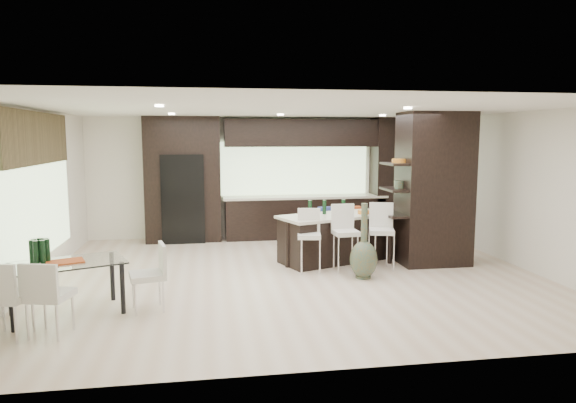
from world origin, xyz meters
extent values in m
plane|color=beige|center=(0.00, 0.00, 0.00)|extent=(8.00, 8.00, 0.00)
cube|color=white|center=(0.00, 3.50, 1.35)|extent=(8.00, 0.02, 2.70)
cube|color=white|center=(-4.00, 0.00, 1.35)|extent=(0.02, 7.00, 2.70)
cube|color=white|center=(4.00, 0.00, 1.35)|extent=(0.02, 7.00, 2.70)
cube|color=white|center=(0.00, 0.00, 2.70)|extent=(8.00, 7.00, 0.02)
cube|color=#B2D199|center=(-3.96, 0.20, 1.35)|extent=(0.04, 3.20, 1.90)
cube|color=#B2D199|center=(0.60, 3.46, 1.55)|extent=(3.40, 0.04, 1.20)
cube|color=brown|center=(-3.93, 0.20, 2.25)|extent=(0.08, 3.00, 0.80)
cube|color=white|center=(0.00, 0.25, 2.68)|extent=(4.00, 3.00, 0.02)
cube|color=black|center=(0.50, 3.17, 1.35)|extent=(6.80, 0.68, 2.70)
cube|color=black|center=(-1.90, 3.12, 0.95)|extent=(0.90, 0.68, 1.90)
cube|color=black|center=(2.60, 0.40, 1.35)|extent=(1.20, 0.80, 2.70)
cube|color=black|center=(0.91, 0.85, 0.43)|extent=(2.23, 1.55, 0.85)
cube|color=beige|center=(0.28, 0.12, 0.43)|extent=(0.44, 0.44, 0.86)
cube|color=beige|center=(0.91, 0.11, 0.46)|extent=(0.43, 0.43, 0.91)
cube|color=beige|center=(1.54, 0.11, 0.46)|extent=(0.50, 0.50, 0.92)
cube|color=black|center=(1.25, 1.34, 0.27)|extent=(1.45, 0.70, 0.54)
cube|color=white|center=(-3.19, -1.42, 0.34)|extent=(1.61, 1.25, 0.68)
cube|color=beige|center=(-3.19, -2.12, 0.41)|extent=(0.54, 0.54, 0.82)
cube|color=beige|center=(-3.63, -2.12, 0.42)|extent=(0.54, 0.54, 0.84)
cube|color=beige|center=(-2.18, -1.42, 0.41)|extent=(0.52, 0.52, 0.81)
camera|label=1|loc=(-1.39, -8.15, 2.28)|focal=32.00mm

